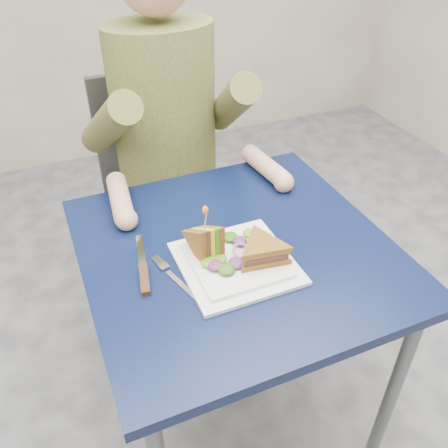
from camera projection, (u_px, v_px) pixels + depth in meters
name	position (u px, v px, depth m)	size (l,w,h in m)	color
ground	(233.00, 410.00, 1.62)	(4.00, 4.00, 0.00)	#555557
table	(236.00, 270.00, 1.23)	(0.75, 0.75, 0.73)	black
chair	(163.00, 181.00, 1.79)	(0.42, 0.40, 0.93)	#47474C
diner	(165.00, 96.00, 1.48)	(0.54, 0.59, 0.74)	#4F5426
plate	(236.00, 262.00, 1.12)	(0.26, 0.26, 0.02)	white
sandwich_flat	(262.00, 251.00, 1.10)	(0.16, 0.16, 0.05)	brown
sandwich_upright	(206.00, 242.00, 1.11)	(0.08, 0.13, 0.13)	brown
fork	(175.00, 278.00, 1.09)	(0.06, 0.18, 0.01)	silver
knife	(144.00, 274.00, 1.09)	(0.06, 0.22, 0.02)	silver
toothpick	(206.00, 220.00, 1.07)	(0.00, 0.00, 0.06)	tan
toothpick_frill	(205.00, 210.00, 1.05)	(0.01, 0.01, 0.02)	orange
lettuce_spill	(236.00, 252.00, 1.12)	(0.15, 0.13, 0.02)	#337A14
onion_ring	(241.00, 251.00, 1.11)	(0.04, 0.04, 0.01)	#9E4C7A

